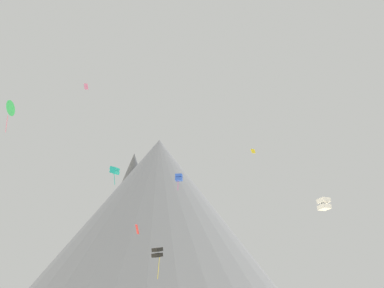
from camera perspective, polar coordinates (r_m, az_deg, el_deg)
rock_massif at (r=131.08m, az=-5.41°, el=-9.79°), size 82.46×82.46×47.40m
kite_black_low at (r=72.62m, az=-4.70°, el=-14.37°), size 1.97×1.98×5.07m
kite_green_high at (r=69.01m, az=-23.34°, el=4.43°), size 0.66×2.47×4.99m
kite_red_low at (r=68.56m, az=-7.40°, el=-11.33°), size 0.71×0.97×1.54m
kite_teal_mid at (r=64.99m, az=-10.39°, el=-3.55°), size 1.50×1.45×2.84m
kite_pink_high at (r=87.28m, az=-14.09°, el=7.53°), size 1.01×0.59×1.50m
kite_white_low at (r=50.67m, az=17.35°, el=-7.72°), size 1.53×1.55×1.39m
kite_blue_mid at (r=81.46m, az=-1.78°, el=-4.54°), size 1.41×1.40×3.18m
kite_yellow_high at (r=86.22m, az=8.24°, el=-0.96°), size 1.04×0.73×1.00m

